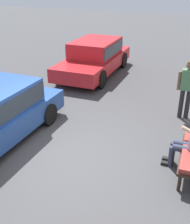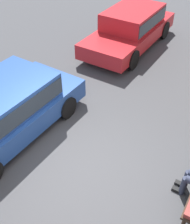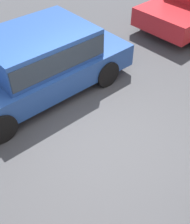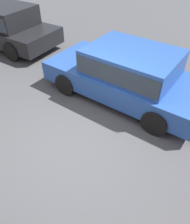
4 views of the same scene
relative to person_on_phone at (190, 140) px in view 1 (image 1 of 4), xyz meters
name	(u,v)px [view 1 (image 1 of 4)]	position (x,y,z in m)	size (l,w,h in m)	color
ground_plane	(64,157)	(0.62, -2.67, -0.70)	(60.00, 60.00, 0.00)	#424244
person_on_phone	(190,140)	(0.00, 0.00, 0.00)	(0.73, 0.74, 1.33)	#2D3347
parked_car_near	(95,56)	(-5.45, -4.21, 0.09)	(4.65, 1.98, 1.42)	red
pedestrian_standing	(187,85)	(-2.46, -0.28, 0.33)	(0.24, 0.55, 1.73)	#232326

